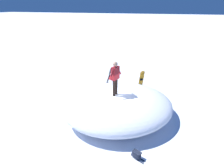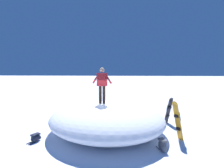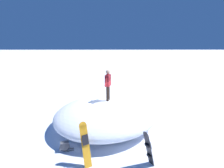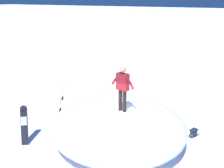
% 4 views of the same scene
% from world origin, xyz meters
% --- Properties ---
extents(ground, '(240.00, 240.00, 0.00)m').
position_xyz_m(ground, '(0.00, 0.00, 0.00)').
color(ground, white).
extents(snow_mound, '(7.78, 7.68, 1.37)m').
position_xyz_m(snow_mound, '(0.19, 0.12, 0.68)').
color(snow_mound, white).
rests_on(snow_mound, ground).
extents(snowboarder_standing, '(0.37, 1.03, 1.74)m').
position_xyz_m(snowboarder_standing, '(0.09, -0.11, 2.38)').
color(snowboarder_standing, black).
rests_on(snowboarder_standing, snow_mound).
extents(snowboard_primary_upright, '(0.48, 0.53, 1.70)m').
position_xyz_m(snowboard_primary_upright, '(0.90, 3.25, 0.88)').
color(snowboard_primary_upright, orange).
rests_on(snowboard_primary_upright, ground).
extents(snowboard_secondary_upright, '(0.51, 0.46, 1.51)m').
position_xyz_m(snowboard_secondary_upright, '(-1.42, 3.39, 0.77)').
color(snowboard_secondary_upright, black).
rests_on(snowboard_secondary_upright, ground).
extents(backpack_near, '(0.63, 0.36, 0.44)m').
position_xyz_m(backpack_near, '(1.93, 2.47, 0.23)').
color(backpack_near, '#4C4C51').
rests_on(backpack_near, ground).
extents(backpack_far, '(0.63, 0.42, 0.33)m').
position_xyz_m(backpack_far, '(1.71, -2.63, 0.17)').
color(backpack_far, '#1E2333').
rests_on(backpack_far, ground).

